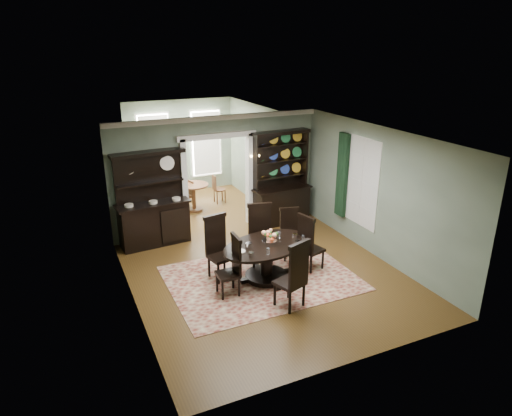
{
  "coord_description": "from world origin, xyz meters",
  "views": [
    {
      "loc": [
        -3.78,
        -7.7,
        4.73
      ],
      "look_at": [
        -0.0,
        0.6,
        1.37
      ],
      "focal_mm": 32.0,
      "sensor_mm": 36.0,
      "label": 1
    }
  ],
  "objects_px": {
    "dining_table": "(266,255)",
    "parlor_table": "(194,193)",
    "welsh_dresser": "(281,190)",
    "sideboard": "(153,213)"
  },
  "relations": [
    {
      "from": "dining_table",
      "to": "parlor_table",
      "type": "xyz_separation_m",
      "value": [
        -0.16,
        4.57,
        -0.02
      ]
    },
    {
      "from": "sideboard",
      "to": "parlor_table",
      "type": "xyz_separation_m",
      "value": [
        1.57,
        1.82,
        -0.28
      ]
    },
    {
      "from": "parlor_table",
      "to": "dining_table",
      "type": "bearing_deg",
      "value": -88.04
    },
    {
      "from": "dining_table",
      "to": "sideboard",
      "type": "distance_m",
      "value": 3.26
    },
    {
      "from": "dining_table",
      "to": "sideboard",
      "type": "bearing_deg",
      "value": 107.52
    },
    {
      "from": "sideboard",
      "to": "dining_table",
      "type": "bearing_deg",
      "value": -62.96
    },
    {
      "from": "sideboard",
      "to": "welsh_dresser",
      "type": "bearing_deg",
      "value": -5.18
    },
    {
      "from": "welsh_dresser",
      "to": "sideboard",
      "type": "bearing_deg",
      "value": 175.97
    },
    {
      "from": "welsh_dresser",
      "to": "parlor_table",
      "type": "distance_m",
      "value": 2.67
    },
    {
      "from": "welsh_dresser",
      "to": "parlor_table",
      "type": "height_order",
      "value": "welsh_dresser"
    }
  ]
}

